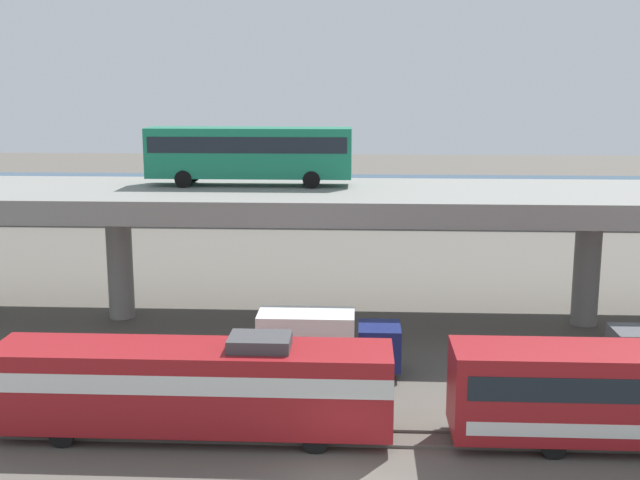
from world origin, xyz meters
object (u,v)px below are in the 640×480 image
parked_car_0 (282,197)px  parked_car_2 (170,196)px  parked_car_3 (567,201)px  transit_bus_on_overpass (249,151)px  parked_car_4 (310,203)px  service_truck_west (325,341)px  parked_car_1 (111,198)px  train_locomotive (174,383)px  parked_car_5 (458,200)px

parked_car_0 → parked_car_2: size_ratio=0.99×
parked_car_2 → parked_car_3: 40.77m
transit_bus_on_overpass → parked_car_4: transit_bus_on_overpass is taller
service_truck_west → parked_car_1: size_ratio=1.54×
train_locomotive → parked_car_3: 58.30m
train_locomotive → transit_bus_on_overpass: (0.72, 17.43, 7.67)m
parked_car_1 → parked_car_2: (5.69, 1.93, 0.00)m
parked_car_2 → parked_car_4: bearing=164.9°
parked_car_0 → parked_car_1: 17.67m
parked_car_0 → parked_car_3: 28.87m
train_locomotive → parked_car_3: size_ratio=3.65×
parked_car_3 → parked_car_2: bearing=-2.7°
parked_car_2 → parked_car_3: (40.73, -1.89, 0.00)m
transit_bus_on_overpass → parked_car_1: 39.56m
parked_car_0 → parked_car_5: same height
parked_car_4 → train_locomotive: bearing=87.4°
parked_car_5 → transit_bus_on_overpass: bearing=64.3°
parked_car_0 → parked_car_2: 11.90m
parked_car_0 → parked_car_3: bearing=176.7°
train_locomotive → parked_car_4: 49.05m
parked_car_0 → parked_car_2: same height
parked_car_0 → parked_car_1: bearing=5.5°
transit_bus_on_overpass → parked_car_0: bearing=-87.4°
service_truck_west → parked_car_4: size_ratio=1.47×
parked_car_0 → parked_car_1: same height
train_locomotive → parked_car_2: 54.57m
train_locomotive → parked_car_1: bearing=-70.1°
service_truck_west → parked_car_0: (-6.51, 45.66, 0.41)m
parked_car_0 → parked_car_1: (-17.59, -1.70, -0.00)m
parked_car_1 → parked_car_4: (20.71, -2.13, 0.00)m
train_locomotive → service_truck_west: bearing=-128.2°
service_truck_west → parked_car_0: size_ratio=1.48×
transit_bus_on_overpass → train_locomotive: bearing=87.6°
transit_bus_on_overpass → parked_car_5: size_ratio=2.88×
parked_car_3 → parked_car_4: 25.79m
service_truck_west → train_locomotive: bearing=-128.2°
transit_bus_on_overpass → service_truck_west: size_ratio=1.76×
service_truck_west → parked_car_4: (-3.39, 41.84, 0.41)m
service_truck_west → parked_car_5: (11.58, 44.56, 0.41)m
parked_car_3 → parked_car_4: size_ratio=0.99×
parked_car_2 → parked_car_3: size_ratio=1.02×
train_locomotive → parked_car_5: size_ratio=4.00×
parked_car_3 → train_locomotive: bearing=61.4°
parked_car_2 → parked_car_3: same height
train_locomotive → parked_car_4: (2.25, 49.00, -0.14)m
service_truck_west → parked_car_1: service_truck_west is taller
transit_bus_on_overpass → parked_car_3: bearing=-128.9°
parked_car_0 → train_locomotive: bearing=91.0°
parked_car_2 → parked_car_4: 15.56m
train_locomotive → parked_car_2: (-12.78, 53.05, -0.14)m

